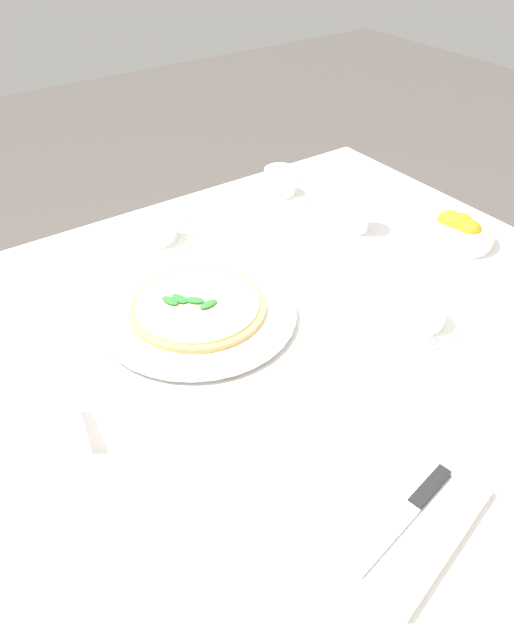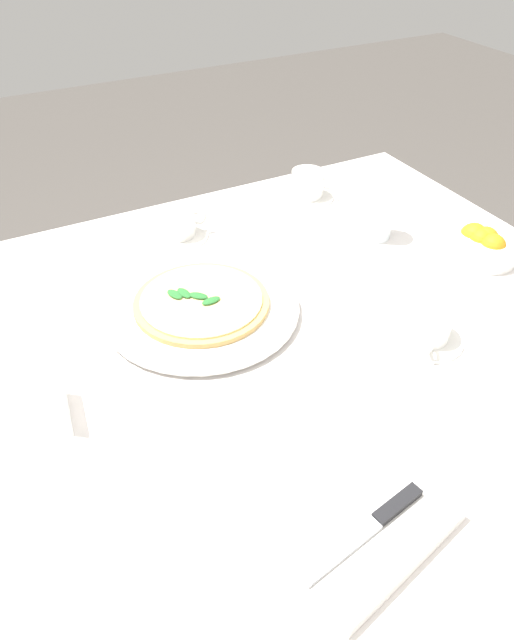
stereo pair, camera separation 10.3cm
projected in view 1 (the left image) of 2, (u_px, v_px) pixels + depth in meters
The scene contains 12 objects.
ground_plane at pixel (299, 563), 1.47m from camera, with size 8.00×8.00×0.00m, color #4C4742.
dining_table at pixel (314, 391), 1.09m from camera, with size 1.22×1.22×0.73m.
pizza_plate at pixel (198, 312), 1.06m from camera, with size 0.35×0.35×0.02m.
pizza at pixel (198, 306), 1.06m from camera, with size 0.24×0.24×0.02m.
coffee_cup_center_back at pixel (158, 231), 1.26m from camera, with size 0.13×0.13×0.06m.
coffee_cup_back_corner at pixel (424, 313), 1.03m from camera, with size 0.13×0.13×0.06m.
coffee_cup_far_left at pixel (280, 184), 1.43m from camera, with size 0.13×0.13×0.07m.
water_glass_near_right at pixel (355, 207), 1.28m from camera, with size 0.07×0.07×0.12m.
napkin_folded at pixel (407, 517), 0.74m from camera, with size 0.24×0.18×0.02m.
dinner_knife at pixel (408, 512), 0.73m from camera, with size 0.20×0.05×0.01m.
citrus_bowl at pixel (458, 230), 1.26m from camera, with size 0.15×0.15×0.07m.
menu_card at pixel (79, 418), 0.84m from camera, with size 0.02×0.09×0.06m.
Camera 1 is at (0.53, 0.57, 1.39)m, focal length 33.32 mm.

